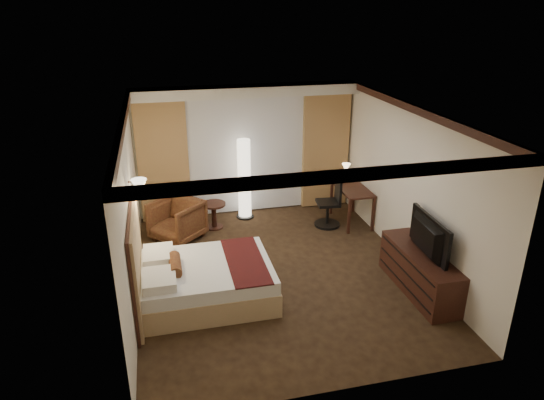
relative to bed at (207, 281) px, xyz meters
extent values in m
cube|color=black|center=(1.21, 0.48, -0.29)|extent=(4.50, 5.50, 0.01)
cube|color=white|center=(1.21, 0.48, 2.41)|extent=(4.50, 5.50, 0.01)
cube|color=white|center=(1.21, 3.23, 1.06)|extent=(4.50, 0.02, 2.70)
cube|color=white|center=(-1.04, 0.48, 1.06)|extent=(0.02, 5.50, 2.70)
cube|color=white|center=(3.46, 0.48, 1.06)|extent=(0.02, 5.50, 2.70)
cube|color=white|center=(1.21, 2.98, 2.31)|extent=(4.50, 0.50, 0.20)
cube|color=silver|center=(1.21, 3.15, 0.96)|extent=(2.48, 0.04, 2.45)
cube|color=#B27D51|center=(-0.49, 3.09, 0.96)|extent=(1.00, 0.14, 2.45)
cube|color=#B27D51|center=(2.91, 3.09, 0.96)|extent=(1.00, 0.14, 2.45)
imported|color=#461D15|center=(-0.33, 2.13, 0.14)|extent=(1.13, 1.13, 0.85)
imported|color=black|center=(3.18, -0.56, 0.71)|extent=(0.71, 1.17, 0.15)
camera|label=1|loc=(-0.51, -6.36, 3.91)|focal=32.00mm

